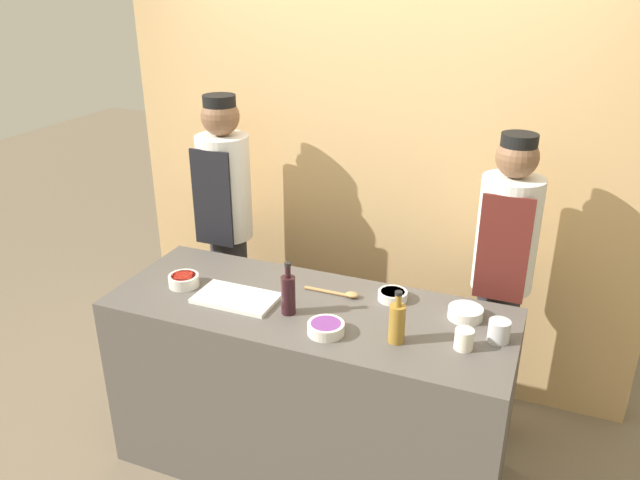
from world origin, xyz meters
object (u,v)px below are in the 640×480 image
object	(u,v)px
sauce_bowl_white	(465,312)
sauce_bowl_purple	(326,328)
cup_steel	(499,331)
sauce_bowl_green	(393,295)
chef_left	(227,227)
sauce_bowl_red	(184,280)
bottle_wine	(288,294)
wooden_spoon	(340,293)
cutting_board	(236,298)
chef_right	(501,279)
cup_cream	(464,339)
bottle_vinegar	(397,322)

from	to	relation	value
sauce_bowl_white	sauce_bowl_purple	size ratio (longest dim) A/B	0.97
sauce_bowl_purple	cup_steel	xyz separation A→B (m)	(0.70, 0.22, 0.02)
sauce_bowl_green	chef_left	distance (m)	1.23
sauce_bowl_red	sauce_bowl_green	bearing A→B (deg)	14.09
sauce_bowl_purple	bottle_wine	bearing A→B (deg)	156.23
sauce_bowl_purple	wooden_spoon	xyz separation A→B (m)	(-0.06, 0.34, -0.01)
cutting_board	chef_right	size ratio (longest dim) A/B	0.23
sauce_bowl_red	sauce_bowl_white	world-z (taller)	sauce_bowl_red
cup_cream	sauce_bowl_red	bearing A→B (deg)	178.38
sauce_bowl_purple	chef_right	size ratio (longest dim) A/B	0.10
sauce_bowl_white	cup_cream	xyz separation A→B (m)	(0.04, -0.25, 0.02)
cutting_board	bottle_vinegar	distance (m)	0.81
cup_steel	chef_left	xyz separation A→B (m)	(-1.66, 0.61, -0.01)
sauce_bowl_red	chef_left	bearing A→B (deg)	102.04
cup_cream	wooden_spoon	bearing A→B (deg)	159.72
bottle_wine	chef_right	size ratio (longest dim) A/B	0.15
sauce_bowl_red	sauce_bowl_purple	world-z (taller)	sauce_bowl_red
wooden_spoon	chef_right	size ratio (longest dim) A/B	0.16
sauce_bowl_red	cup_cream	xyz separation A→B (m)	(1.39, -0.04, 0.01)
sauce_bowl_purple	wooden_spoon	bearing A→B (deg)	100.26
sauce_bowl_red	chef_right	bearing A→B (deg)	25.06
cutting_board	cup_cream	xyz separation A→B (m)	(1.08, -0.01, 0.03)
sauce_bowl_green	chef_left	world-z (taller)	chef_left
sauce_bowl_white	cutting_board	distance (m)	1.07
cutting_board	sauce_bowl_white	bearing A→B (deg)	13.16
sauce_bowl_white	wooden_spoon	size ratio (longest dim) A/B	0.57
bottle_vinegar	cup_cream	xyz separation A→B (m)	(0.27, 0.05, -0.05)
cutting_board	sauce_bowl_purple	bearing A→B (deg)	-12.71
wooden_spoon	sauce_bowl_purple	bearing A→B (deg)	-79.74
sauce_bowl_green	cutting_board	distance (m)	0.75
sauce_bowl_green	cup_steel	world-z (taller)	cup_steel
sauce_bowl_white	sauce_bowl_purple	xyz separation A→B (m)	(-0.54, -0.36, -0.00)
sauce_bowl_red	cutting_board	bearing A→B (deg)	-5.84
sauce_bowl_white	chef_left	distance (m)	1.57
bottle_vinegar	chef_right	size ratio (longest dim) A/B	0.14
cup_cream	wooden_spoon	world-z (taller)	cup_cream
cup_steel	cup_cream	size ratio (longest dim) A/B	1.08
cup_steel	chef_left	bearing A→B (deg)	159.94
sauce_bowl_red	chef_left	world-z (taller)	chef_left
cup_cream	bottle_wine	bearing A→B (deg)	-179.37
cup_cream	chef_right	size ratio (longest dim) A/B	0.05
cutting_board	bottle_wine	xyz separation A→B (m)	(0.28, -0.02, 0.09)
sauce_bowl_red	cutting_board	world-z (taller)	sauce_bowl_red
sauce_bowl_green	cutting_board	size ratio (longest dim) A/B	0.36
wooden_spoon	bottle_vinegar	bearing A→B (deg)	-38.58
bottle_vinegar	bottle_wine	bearing A→B (deg)	175.11
sauce_bowl_purple	bottle_vinegar	size ratio (longest dim) A/B	0.68
sauce_bowl_purple	bottle_vinegar	world-z (taller)	bottle_vinegar
cup_cream	chef_left	world-z (taller)	chef_left
sauce_bowl_red	bottle_vinegar	bearing A→B (deg)	-4.74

